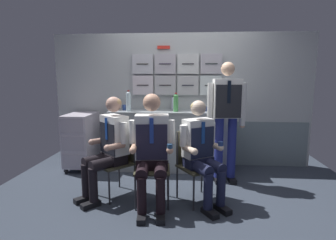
{
  "coord_description": "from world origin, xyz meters",
  "views": [
    {
      "loc": [
        0.16,
        -3.13,
        1.47
      ],
      "look_at": [
        -0.11,
        0.15,
        0.94
      ],
      "focal_mm": 29.21,
      "sensor_mm": 36.0,
      "label": 1
    }
  ],
  "objects_px": {
    "crew_member_by_counter": "(202,149)",
    "folding_chair_left": "(121,155)",
    "folding_chair_by_counter": "(194,158)",
    "coffee_cup_spare": "(124,107)",
    "crew_member_left": "(109,144)",
    "folding_chair_right": "(153,159)",
    "crew_member_right": "(152,146)",
    "water_bottle_blue_cap": "(173,103)",
    "service_trolley": "(81,139)",
    "crew_member_standing": "(226,112)"
  },
  "relations": [
    {
      "from": "crew_member_by_counter",
      "to": "folding_chair_by_counter",
      "type": "bearing_deg",
      "value": 123.12
    },
    {
      "from": "folding_chair_by_counter",
      "to": "crew_member_standing",
      "type": "height_order",
      "value": "crew_member_standing"
    },
    {
      "from": "folding_chair_by_counter",
      "to": "crew_member_standing",
      "type": "distance_m",
      "value": 0.87
    },
    {
      "from": "crew_member_left",
      "to": "crew_member_right",
      "type": "bearing_deg",
      "value": -18.02
    },
    {
      "from": "service_trolley",
      "to": "folding_chair_by_counter",
      "type": "height_order",
      "value": "service_trolley"
    },
    {
      "from": "folding_chair_right",
      "to": "coffee_cup_spare",
      "type": "xyz_separation_m",
      "value": [
        -0.61,
        1.15,
        0.48
      ]
    },
    {
      "from": "crew_member_left",
      "to": "crew_member_right",
      "type": "distance_m",
      "value": 0.57
    },
    {
      "from": "folding_chair_left",
      "to": "crew_member_right",
      "type": "height_order",
      "value": "crew_member_right"
    },
    {
      "from": "folding_chair_right",
      "to": "coffee_cup_spare",
      "type": "distance_m",
      "value": 1.39
    },
    {
      "from": "crew_member_right",
      "to": "crew_member_left",
      "type": "bearing_deg",
      "value": 161.98
    },
    {
      "from": "folding_chair_left",
      "to": "crew_member_right",
      "type": "relative_size",
      "value": 0.64
    },
    {
      "from": "coffee_cup_spare",
      "to": "crew_member_right",
      "type": "bearing_deg",
      "value": -64.35
    },
    {
      "from": "crew_member_right",
      "to": "crew_member_by_counter",
      "type": "bearing_deg",
      "value": 10.62
    },
    {
      "from": "folding_chair_right",
      "to": "coffee_cup_spare",
      "type": "bearing_deg",
      "value": 117.97
    },
    {
      "from": "crew_member_left",
      "to": "crew_member_right",
      "type": "relative_size",
      "value": 0.96
    },
    {
      "from": "folding_chair_right",
      "to": "coffee_cup_spare",
      "type": "height_order",
      "value": "coffee_cup_spare"
    },
    {
      "from": "folding_chair_by_counter",
      "to": "water_bottle_blue_cap",
      "type": "height_order",
      "value": "water_bottle_blue_cap"
    },
    {
      "from": "water_bottle_blue_cap",
      "to": "coffee_cup_spare",
      "type": "height_order",
      "value": "water_bottle_blue_cap"
    },
    {
      "from": "crew_member_right",
      "to": "crew_member_standing",
      "type": "bearing_deg",
      "value": 41.68
    },
    {
      "from": "folding_chair_right",
      "to": "water_bottle_blue_cap",
      "type": "height_order",
      "value": "water_bottle_blue_cap"
    },
    {
      "from": "water_bottle_blue_cap",
      "to": "folding_chair_by_counter",
      "type": "bearing_deg",
      "value": -75.38
    },
    {
      "from": "folding_chair_right",
      "to": "crew_member_right",
      "type": "xyz_separation_m",
      "value": [
        0.02,
        -0.16,
        0.2
      ]
    },
    {
      "from": "folding_chair_by_counter",
      "to": "crew_member_by_counter",
      "type": "distance_m",
      "value": 0.22
    },
    {
      "from": "folding_chair_by_counter",
      "to": "folding_chair_right",
      "type": "bearing_deg",
      "value": -170.05
    },
    {
      "from": "crew_member_right",
      "to": "crew_member_by_counter",
      "type": "height_order",
      "value": "crew_member_right"
    },
    {
      "from": "folding_chair_right",
      "to": "crew_member_standing",
      "type": "xyz_separation_m",
      "value": [
        0.93,
        0.66,
        0.48
      ]
    },
    {
      "from": "service_trolley",
      "to": "folding_chair_by_counter",
      "type": "relative_size",
      "value": 1.07
    },
    {
      "from": "crew_member_by_counter",
      "to": "water_bottle_blue_cap",
      "type": "bearing_deg",
      "value": 106.67
    },
    {
      "from": "folding_chair_left",
      "to": "water_bottle_blue_cap",
      "type": "xyz_separation_m",
      "value": [
        0.58,
        1.19,
        0.54
      ]
    },
    {
      "from": "service_trolley",
      "to": "water_bottle_blue_cap",
      "type": "xyz_separation_m",
      "value": [
        1.46,
        0.28,
        0.57
      ]
    },
    {
      "from": "folding_chair_by_counter",
      "to": "coffee_cup_spare",
      "type": "distance_m",
      "value": 1.6
    },
    {
      "from": "folding_chair_left",
      "to": "crew_member_by_counter",
      "type": "height_order",
      "value": "crew_member_by_counter"
    },
    {
      "from": "crew_member_right",
      "to": "folding_chair_by_counter",
      "type": "relative_size",
      "value": 1.56
    },
    {
      "from": "water_bottle_blue_cap",
      "to": "coffee_cup_spare",
      "type": "bearing_deg",
      "value": -167.09
    },
    {
      "from": "crew_member_standing",
      "to": "coffee_cup_spare",
      "type": "height_order",
      "value": "crew_member_standing"
    },
    {
      "from": "crew_member_by_counter",
      "to": "crew_member_standing",
      "type": "bearing_deg",
      "value": 63.5
    },
    {
      "from": "folding_chair_right",
      "to": "crew_member_right",
      "type": "bearing_deg",
      "value": -84.0
    },
    {
      "from": "crew_member_right",
      "to": "water_bottle_blue_cap",
      "type": "distance_m",
      "value": 1.53
    },
    {
      "from": "folding_chair_by_counter",
      "to": "water_bottle_blue_cap",
      "type": "bearing_deg",
      "value": 104.62
    },
    {
      "from": "service_trolley",
      "to": "folding_chair_left",
      "type": "distance_m",
      "value": 1.26
    },
    {
      "from": "crew_member_standing",
      "to": "crew_member_left",
      "type": "bearing_deg",
      "value": -156.49
    },
    {
      "from": "service_trolley",
      "to": "crew_member_standing",
      "type": "xyz_separation_m",
      "value": [
        2.22,
        -0.39,
        0.51
      ]
    },
    {
      "from": "crew_member_by_counter",
      "to": "folding_chair_left",
      "type": "bearing_deg",
      "value": 169.21
    },
    {
      "from": "crew_member_standing",
      "to": "folding_chair_by_counter",
      "type": "bearing_deg",
      "value": -127.72
    },
    {
      "from": "service_trolley",
      "to": "coffee_cup_spare",
      "type": "bearing_deg",
      "value": 8.45
    },
    {
      "from": "crew_member_left",
      "to": "crew_member_by_counter",
      "type": "bearing_deg",
      "value": -3.76
    },
    {
      "from": "crew_member_left",
      "to": "water_bottle_blue_cap",
      "type": "xyz_separation_m",
      "value": [
        0.69,
        1.31,
        0.37
      ]
    },
    {
      "from": "folding_chair_left",
      "to": "crew_member_by_counter",
      "type": "distance_m",
      "value": 1.02
    },
    {
      "from": "crew_member_left",
      "to": "folding_chair_right",
      "type": "relative_size",
      "value": 1.5
    },
    {
      "from": "folding_chair_right",
      "to": "water_bottle_blue_cap",
      "type": "distance_m",
      "value": 1.44
    }
  ]
}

